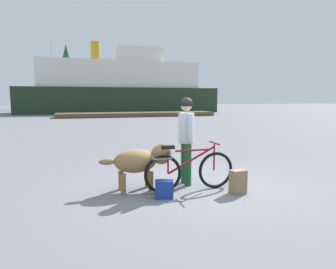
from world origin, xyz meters
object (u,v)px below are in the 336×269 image
Objects in this scene: bicycle at (189,171)px; sailboat_moored at (54,107)px; backpack at (238,182)px; handbag_pannier at (164,189)px; ferry_boat at (120,88)px; dog at (141,161)px; person_cyclist at (186,132)px.

bicycle is 39.00m from sailboat_moored.
backpack is (0.80, -0.43, -0.17)m from bicycle.
handbag_pannier is 0.04× the size of sailboat_moored.
sailboat_moored reaches higher than backpack.
backpack is 0.02× the size of ferry_boat.
backpack is at bearing -23.95° from dog.
bicycle is at bearing 151.99° from backpack.
handbag_pannier is (-0.68, -0.73, -0.92)m from person_cyclist.
ferry_boat is 10.12m from sailboat_moored.
person_cyclist is 5.51× the size of handbag_pannier.
ferry_boat is (2.77, 33.90, 2.81)m from backpack.
dog is 38.58m from sailboat_moored.
backpack is at bearing -5.97° from handbag_pannier.
person_cyclist is 4.02× the size of backpack.
person_cyclist is 1.41m from backpack.
sailboat_moored reaches higher than person_cyclist.
bicycle is 0.93m from backpack.
ferry_boat reaches higher than handbag_pannier.
ferry_boat reaches higher than person_cyclist.
person_cyclist is at bearing 77.38° from bicycle.
dog is 4.32× the size of handbag_pannier.
bicycle is 1.01× the size of person_cyclist.
dog is 0.78m from handbag_pannier.
sailboat_moored is at bearing 147.74° from ferry_boat.
bicycle reaches higher than dog.
bicycle is 5.57× the size of handbag_pannier.
dog is at bearing -97.63° from ferry_boat.
handbag_pannier is (0.29, -0.60, -0.42)m from dog.
bicycle reaches higher than handbag_pannier.
person_cyclist is at bearing 46.77° from handbag_pannier.
sailboat_moored is at bearing 95.73° from dog.
backpack is 1.37× the size of handbag_pannier.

